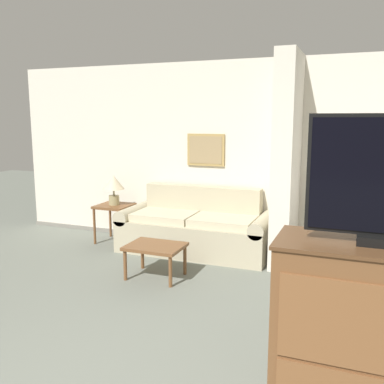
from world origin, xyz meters
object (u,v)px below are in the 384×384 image
(couch, at_px, (196,229))
(table_lamp, at_px, (114,185))
(coffee_table, at_px, (155,249))
(tv_dresser, at_px, (373,348))

(couch, xyz_separation_m, table_lamp, (-1.28, 0.00, 0.54))
(table_lamp, bearing_deg, coffee_table, -42.06)
(table_lamp, bearing_deg, couch, -0.12)
(table_lamp, xyz_separation_m, tv_dresser, (3.45, -2.96, -0.28))
(couch, bearing_deg, table_lamp, 179.88)
(couch, distance_m, coffee_table, 1.09)
(tv_dresser, bearing_deg, couch, 126.17)
(couch, bearing_deg, tv_dresser, -53.83)
(coffee_table, xyz_separation_m, table_lamp, (-1.20, 1.09, 0.52))
(couch, height_order, tv_dresser, tv_dresser)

